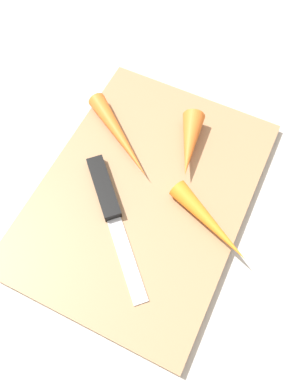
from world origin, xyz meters
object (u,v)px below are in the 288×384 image
cutting_board (144,194)px  carrot_medium (210,222)px  carrot_longest (120,136)px  carrot_shortest (190,144)px  knife (107,196)px

cutting_board → carrot_medium: 0.10m
carrot_longest → cutting_board: bearing=-6.9°
carrot_shortest → carrot_medium: (0.09, 0.07, -0.00)m
carrot_shortest → carrot_medium: bearing=19.9°
knife → carrot_shortest: (-0.11, 0.07, 0.01)m
knife → carrot_medium: bearing=54.6°
carrot_medium → knife: bearing=-145.8°
cutting_board → carrot_longest: carrot_longest is taller
cutting_board → carrot_shortest: bearing=162.1°
knife → carrot_shortest: carrot_shortest is taller
cutting_board → carrot_shortest: 0.09m
knife → carrot_shortest: 0.13m
knife → carrot_longest: 0.09m
carrot_medium → cutting_board: bearing=-159.7°
cutting_board → carrot_longest: 0.09m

